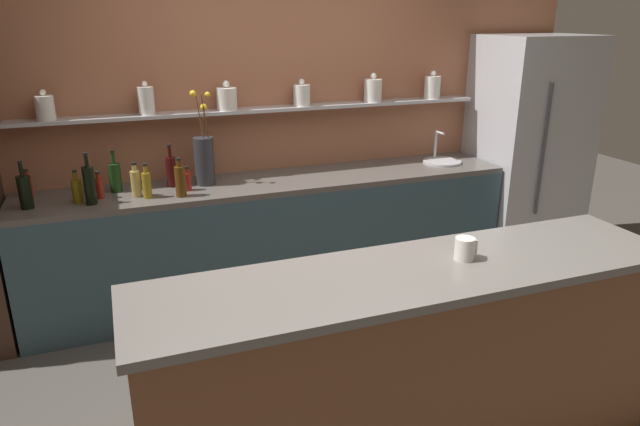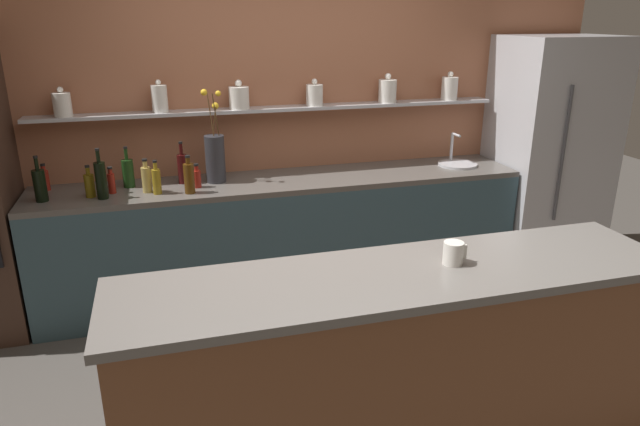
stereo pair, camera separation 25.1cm
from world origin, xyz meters
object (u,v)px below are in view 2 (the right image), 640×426
flower_vase (215,157)px  sink_fixture (457,163)px  bottle_oil_8 (90,185)px  bottle_wine_4 (182,168)px  bottle_oil_2 (157,181)px  coffee_mug (453,253)px  bottle_sauce_3 (45,179)px  refrigerator (548,155)px  bottle_sauce_0 (197,178)px  bottle_spirit_10 (147,179)px  bottle_wine_9 (40,185)px  bottle_wine_1 (128,173)px  bottle_wine_6 (101,180)px  bottle_sauce_7 (111,182)px  bottle_spirit_5 (189,178)px

flower_vase → sink_fixture: (1.93, -0.06, -0.17)m
bottle_oil_8 → bottle_wine_4: bearing=15.2°
bottle_oil_2 → coffee_mug: bearing=-54.9°
bottle_oil_2 → bottle_sauce_3: bottle_oil_2 is taller
bottle_wine_4 → refrigerator: bearing=-2.5°
flower_vase → bottle_sauce_0: (-0.15, -0.11, -0.12)m
bottle_oil_2 → bottle_spirit_10: size_ratio=1.00×
bottle_oil_2 → sink_fixture: bearing=3.3°
refrigerator → sink_fixture: size_ratio=6.14×
flower_vase → bottle_wine_9: bearing=-172.5°
bottle_wine_1 → bottle_wine_6: size_ratio=0.85×
bottle_sauce_0 → coffee_mug: bearing=-62.2°
coffee_mug → bottle_sauce_3: bearing=133.8°
bottle_wine_6 → bottle_wine_9: size_ratio=1.12×
bottle_wine_9 → bottle_oil_2: bearing=-3.2°
refrigerator → bottle_wine_6: size_ratio=5.65×
flower_vase → bottle_sauce_3: bearing=174.7°
bottle_sauce_3 → bottle_wine_4: bottle_wine_4 is taller
bottle_oil_2 → coffee_mug: size_ratio=2.11×
bottle_sauce_3 → bottle_wine_4: size_ratio=0.62×
sink_fixture → bottle_sauce_3: (-3.09, 0.16, 0.06)m
bottle_sauce_7 → bottle_spirit_10: (0.23, -0.04, 0.02)m
coffee_mug → bottle_wine_6: bearing=132.1°
refrigerator → bottle_wine_1: bearing=177.6°
sink_fixture → bottle_oil_2: 2.35m
flower_vase → bottle_sauce_0: bearing=-142.4°
bottle_oil_2 → bottle_oil_8: bottle_oil_2 is taller
refrigerator → bottle_sauce_7: refrigerator is taller
bottle_wine_1 → bottle_oil_2: (0.19, -0.23, -0.01)m
bottle_oil_2 → bottle_spirit_10: same height
bottle_spirit_10 → flower_vase: bearing=15.0°
refrigerator → coffee_mug: (-1.91, -1.88, 0.11)m
flower_vase → bottle_sauce_0: flower_vase is taller
bottle_wine_6 → bottle_oil_2: bearing=1.7°
bottle_spirit_10 → bottle_spirit_5: bearing=-20.7°
flower_vase → bottle_oil_2: size_ratio=2.87×
bottle_oil_2 → bottle_sauce_3: bearing=158.2°
refrigerator → bottle_wine_4: (-2.99, 0.13, 0.07)m
sink_fixture → bottle_spirit_5: (-2.13, -0.18, 0.09)m
bottle_oil_2 → bottle_sauce_3: size_ratio=1.24×
bottle_oil_8 → bottle_sauce_3: bearing=141.4°
bottle_spirit_5 → bottle_wine_6: (-0.56, 0.04, 0.02)m
coffee_mug → bottle_wine_1: bearing=125.7°
bottle_wine_6 → bottle_oil_8: bottle_wine_6 is taller
bottle_sauce_0 → bottle_wine_4: (-0.09, 0.14, 0.04)m
bottle_oil_8 → bottle_sauce_7: bearing=21.1°
bottle_sauce_0 → bottle_wine_6: (-0.62, -0.09, 0.06)m
bottle_wine_4 → bottle_spirit_10: 0.30m
bottle_oil_2 → bottle_wine_6: (-0.35, -0.01, 0.04)m
bottle_wine_4 → coffee_mug: 2.28m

